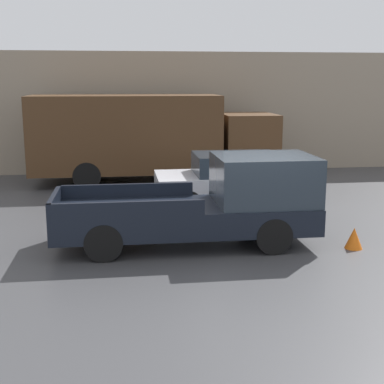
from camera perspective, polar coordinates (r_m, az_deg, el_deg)
name	(u,v)px	position (r m, az deg, el deg)	size (l,w,h in m)	color
ground_plane	(251,244)	(12.14, 6.32, -5.58)	(60.00, 60.00, 0.00)	#3D3D3F
building_wall	(192,112)	(21.53, 0.00, 8.49)	(28.00, 0.15, 4.71)	gray
pickup_truck	(213,203)	(11.89, 2.20, -1.21)	(5.73, 2.00, 1.99)	black
car	(233,179)	(15.65, 4.39, 1.37)	(4.41, 2.02, 1.53)	silver
delivery_truck	(147,135)	(19.17, -4.78, 6.04)	(8.67, 2.47, 3.11)	#472D19
traffic_cone	(354,238)	(12.26, 16.89, -4.73)	(0.39, 0.39, 0.47)	orange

